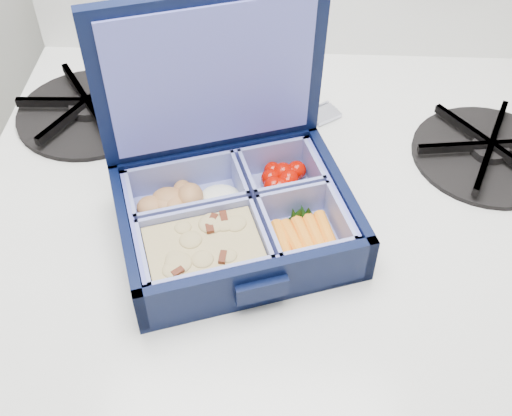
# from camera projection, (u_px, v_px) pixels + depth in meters

# --- Properties ---
(stove) EXTENTS (0.64, 0.64, 0.97)m
(stove) POSITION_uv_depth(u_px,v_px,m) (275.00, 409.00, 1.01)
(stove) COLOR white
(stove) RESTS_ON floor
(bento_box) EXTENTS (0.25, 0.23, 0.05)m
(bento_box) POSITION_uv_depth(u_px,v_px,m) (236.00, 220.00, 0.60)
(bento_box) COLOR black
(bento_box) RESTS_ON stove
(burner_grate) EXTENTS (0.18, 0.18, 0.02)m
(burner_grate) POSITION_uv_depth(u_px,v_px,m) (490.00, 149.00, 0.69)
(burner_grate) COLOR black
(burner_grate) RESTS_ON stove
(burner_grate_rear) EXTENTS (0.17, 0.17, 0.02)m
(burner_grate_rear) POSITION_uv_depth(u_px,v_px,m) (88.00, 108.00, 0.74)
(burner_grate_rear) COLOR black
(burner_grate_rear) RESTS_ON stove
(fork) EXTENTS (0.18, 0.14, 0.01)m
(fork) POSITION_uv_depth(u_px,v_px,m) (256.00, 144.00, 0.71)
(fork) COLOR silver
(fork) RESTS_ON stove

